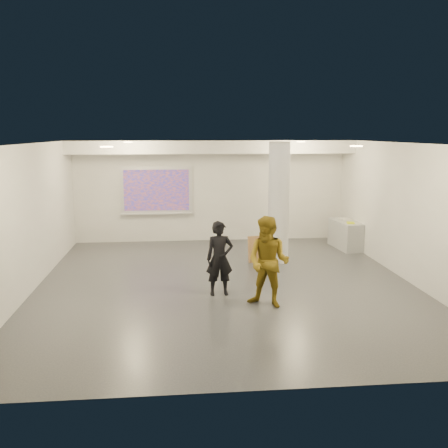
{
  "coord_description": "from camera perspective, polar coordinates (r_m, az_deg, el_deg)",
  "views": [
    {
      "loc": [
        -1.04,
        -10.26,
        3.23
      ],
      "look_at": [
        0.0,
        0.4,
        1.25
      ],
      "focal_mm": 40.0,
      "sensor_mm": 36.0,
      "label": 1
    }
  ],
  "objects": [
    {
      "name": "man",
      "position": [
        9.31,
        5.1,
        -4.35
      ],
      "size": [
        1.05,
        0.99,
        1.71
      ],
      "primitive_type": "imported",
      "rotation": [
        0.0,
        0.0,
        -0.55
      ],
      "color": "olive",
      "rests_on": "floor"
    },
    {
      "name": "woman",
      "position": [
        9.96,
        -0.5,
        -3.95
      ],
      "size": [
        0.57,
        0.39,
        1.49
      ],
      "primitive_type": "imported",
      "rotation": [
        0.0,
        0.0,
        0.06
      ],
      "color": "black",
      "rests_on": "floor"
    },
    {
      "name": "soffit_band",
      "position": [
        14.25,
        -1.4,
        8.82
      ],
      "size": [
        8.0,
        1.1,
        0.36
      ],
      "primitive_type": "cube",
      "color": "silver",
      "rests_on": "ceiling"
    },
    {
      "name": "wall_back",
      "position": [
        14.89,
        -1.54,
        3.8
      ],
      "size": [
        8.0,
        0.01,
        3.0
      ],
      "primitive_type": "cube",
      "color": "silver",
      "rests_on": "floor"
    },
    {
      "name": "cardboard_front",
      "position": [
        12.56,
        5.04,
        -3.18
      ],
      "size": [
        0.52,
        0.26,
        0.54
      ],
      "primitive_type": "cube",
      "rotation": [
        -0.21,
        0.0,
        -0.2
      ],
      "color": "olive",
      "rests_on": "floor"
    },
    {
      "name": "downlight_se",
      "position": [
        9.34,
        14.9,
        8.6
      ],
      "size": [
        0.22,
        0.22,
        0.02
      ],
      "primitive_type": "cylinder",
      "color": "#EBC07F",
      "rests_on": "ceiling"
    },
    {
      "name": "credenza",
      "position": [
        14.43,
        13.81,
        -1.2
      ],
      "size": [
        0.68,
        1.37,
        0.77
      ],
      "primitive_type": "cube",
      "rotation": [
        0.0,
        0.0,
        0.1
      ],
      "color": "#999C9F",
      "rests_on": "floor"
    },
    {
      "name": "papers_stack",
      "position": [
        14.66,
        13.68,
        0.57
      ],
      "size": [
        0.35,
        0.41,
        0.02
      ],
      "primitive_type": "cube",
      "rotation": [
        0.0,
        0.0,
        0.23
      ],
      "color": "silver",
      "rests_on": "credenza"
    },
    {
      "name": "downlight_sw",
      "position": [
        8.84,
        -13.27,
        8.59
      ],
      "size": [
        0.22,
        0.22,
        0.02
      ],
      "primitive_type": "cylinder",
      "color": "#EBC07F",
      "rests_on": "ceiling"
    },
    {
      "name": "wall_right",
      "position": [
        11.56,
        20.36,
        1.21
      ],
      "size": [
        0.01,
        9.0,
        3.0
      ],
      "primitive_type": "cube",
      "color": "silver",
      "rests_on": "floor"
    },
    {
      "name": "projection_screen",
      "position": [
        14.82,
        -7.72,
        3.78
      ],
      "size": [
        2.1,
        0.13,
        1.42
      ],
      "color": "silver",
      "rests_on": "wall_back"
    },
    {
      "name": "cardboard_back",
      "position": [
        12.6,
        4.1,
        -2.85
      ],
      "size": [
        0.63,
        0.27,
        0.67
      ],
      "primitive_type": "cube",
      "rotation": [
        -0.14,
        0.0,
        0.21
      ],
      "color": "olive",
      "rests_on": "floor"
    },
    {
      "name": "downlight_nw",
      "position": [
        12.81,
        -10.91,
        9.17
      ],
      "size": [
        0.22,
        0.22,
        0.02
      ],
      "primitive_type": "cylinder",
      "color": "#EBC07F",
      "rests_on": "ceiling"
    },
    {
      "name": "floor",
      "position": [
        10.8,
        0.21,
        -6.92
      ],
      "size": [
        8.0,
        9.0,
        0.01
      ],
      "primitive_type": "cube",
      "color": "#34363B",
      "rests_on": "ground"
    },
    {
      "name": "column",
      "position": [
        12.44,
        6.27,
        2.42
      ],
      "size": [
        0.52,
        0.52,
        3.0
      ],
      "primitive_type": "cylinder",
      "color": "silver",
      "rests_on": "floor"
    },
    {
      "name": "downlight_ne",
      "position": [
        13.16,
        8.79,
        9.27
      ],
      "size": [
        0.22,
        0.22,
        0.02
      ],
      "primitive_type": "cylinder",
      "color": "#EBC07F",
      "rests_on": "ceiling"
    },
    {
      "name": "postit_pad",
      "position": [
        14.05,
        14.27,
        0.13
      ],
      "size": [
        0.26,
        0.31,
        0.03
      ],
      "primitive_type": "cube",
      "rotation": [
        0.0,
        0.0,
        -0.25
      ],
      "color": "#CBDE10",
      "rests_on": "credenza"
    },
    {
      "name": "wall_left",
      "position": [
        10.81,
        -21.38,
        0.55
      ],
      "size": [
        0.01,
        9.0,
        3.0
      ],
      "primitive_type": "cube",
      "color": "silver",
      "rests_on": "floor"
    },
    {
      "name": "wall_front",
      "position": [
        6.1,
        4.5,
        -6.02
      ],
      "size": [
        8.0,
        0.01,
        3.0
      ],
      "primitive_type": "cube",
      "color": "silver",
      "rests_on": "floor"
    },
    {
      "name": "ceiling",
      "position": [
        10.31,
        0.22,
        9.2
      ],
      "size": [
        8.0,
        9.0,
        0.01
      ],
      "primitive_type": "cube",
      "color": "white",
      "rests_on": "floor"
    }
  ]
}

